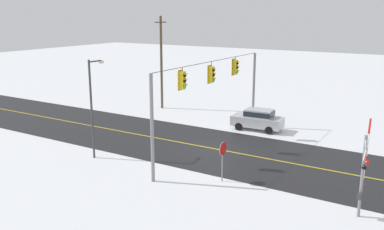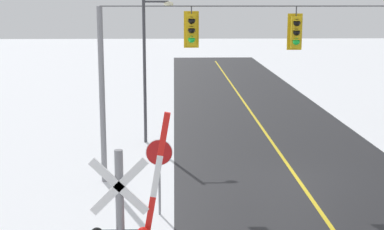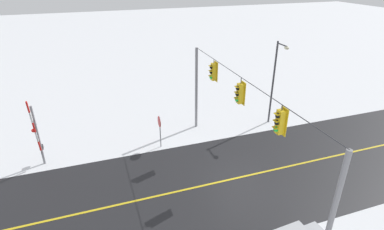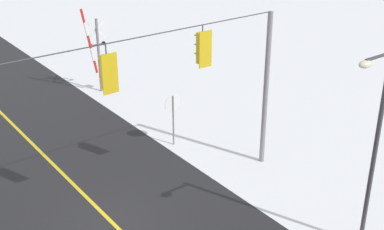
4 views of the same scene
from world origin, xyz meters
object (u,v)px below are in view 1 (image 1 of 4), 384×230
at_px(stop_sign, 223,153).
at_px(utility_pole, 161,62).
at_px(parked_car_silver, 258,119).
at_px(streetlamp_near, 93,99).
at_px(railroad_crossing, 363,171).

relative_size(stop_sign, utility_pole, 0.26).
height_order(parked_car_silver, streetlamp_near, streetlamp_near).
height_order(stop_sign, streetlamp_near, streetlamp_near).
height_order(streetlamp_near, utility_pole, utility_pole).
bearing_deg(streetlamp_near, railroad_crossing, -89.05).
distance_m(railroad_crossing, utility_pole, 25.86).
xyz_separation_m(parked_car_silver, utility_pole, (2.58, 11.46, 3.72)).
height_order(railroad_crossing, utility_pole, utility_pole).
xyz_separation_m(stop_sign, railroad_crossing, (-0.38, -7.49, 0.56)).
bearing_deg(railroad_crossing, parked_car_silver, 41.11).
bearing_deg(stop_sign, railroad_crossing, -92.88).
distance_m(stop_sign, utility_pole, 19.86).
distance_m(stop_sign, railroad_crossing, 7.53).
relative_size(railroad_crossing, utility_pole, 0.51).
distance_m(railroad_crossing, parked_car_silver, 15.37).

